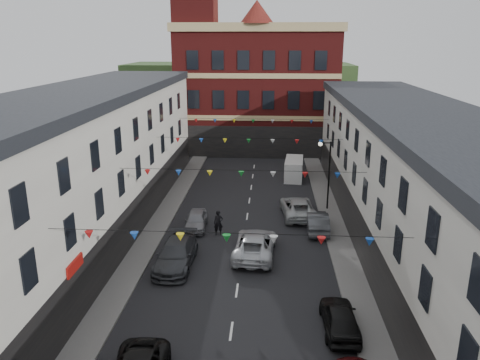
% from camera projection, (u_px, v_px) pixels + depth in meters
% --- Properties ---
extents(ground, '(160.00, 160.00, 0.00)m').
position_uv_depth(ground, '(237.00, 290.00, 27.35)').
color(ground, black).
rests_on(ground, ground).
extents(pavement_left, '(1.80, 64.00, 0.15)m').
position_uv_depth(pavement_left, '(131.00, 270.00, 29.66)').
color(pavement_left, '#605E5B').
rests_on(pavement_left, ground).
extents(pavement_right, '(1.80, 64.00, 0.15)m').
position_uv_depth(pavement_right, '(351.00, 276.00, 28.81)').
color(pavement_right, '#605E5B').
rests_on(pavement_right, ground).
extents(terrace_left, '(8.40, 56.00, 10.70)m').
position_uv_depth(terrace_left, '(38.00, 194.00, 27.50)').
color(terrace_left, silver).
rests_on(terrace_left, ground).
extents(terrace_right, '(8.40, 56.00, 9.70)m').
position_uv_depth(terrace_right, '(447.00, 211.00, 26.18)').
color(terrace_right, silver).
rests_on(terrace_right, ground).
extents(civic_building, '(20.60, 13.30, 18.50)m').
position_uv_depth(civic_building, '(257.00, 87.00, 61.28)').
color(civic_building, maroon).
rests_on(civic_building, ground).
extents(clock_tower, '(5.60, 5.60, 30.00)m').
position_uv_depth(clock_tower, '(196.00, 33.00, 56.97)').
color(clock_tower, maroon).
rests_on(clock_tower, ground).
extents(distant_hill, '(40.00, 14.00, 10.00)m').
position_uv_depth(distant_hill, '(239.00, 92.00, 85.42)').
color(distant_hill, '#2A4721').
rests_on(distant_hill, ground).
extents(street_lamp, '(1.10, 0.36, 6.00)m').
position_uv_depth(street_lamp, '(326.00, 166.00, 39.20)').
color(street_lamp, black).
rests_on(street_lamp, ground).
extents(car_left_d, '(2.35, 5.60, 1.61)m').
position_uv_depth(car_left_d, '(176.00, 255.00, 30.09)').
color(car_left_d, '#37393E').
rests_on(car_left_d, ground).
extents(car_left_e, '(1.78, 4.03, 1.35)m').
position_uv_depth(car_left_e, '(196.00, 220.00, 36.18)').
color(car_left_e, gray).
rests_on(car_left_e, ground).
extents(car_right_d, '(1.77, 4.27, 1.45)m').
position_uv_depth(car_right_d, '(340.00, 318.00, 23.38)').
color(car_right_d, black).
rests_on(car_right_d, ground).
extents(car_right_e, '(1.64, 4.54, 1.49)m').
position_uv_depth(car_right_e, '(317.00, 222.00, 35.70)').
color(car_right_e, '#44474B').
rests_on(car_right_e, ground).
extents(car_right_f, '(3.07, 5.75, 1.54)m').
position_uv_depth(car_right_f, '(298.00, 207.00, 38.67)').
color(car_right_f, '#B1B4B6').
rests_on(car_right_f, ground).
extents(moving_car, '(3.00, 5.88, 1.59)m').
position_uv_depth(moving_car, '(255.00, 244.00, 31.61)').
color(moving_car, silver).
rests_on(moving_car, ground).
extents(white_van, '(2.18, 4.80, 2.07)m').
position_uv_depth(white_van, '(294.00, 169.00, 49.29)').
color(white_van, silver).
rests_on(white_van, ground).
extents(pedestrian, '(0.77, 0.57, 1.93)m').
position_uv_depth(pedestrian, '(218.00, 223.00, 34.87)').
color(pedestrian, black).
rests_on(pedestrian, ground).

